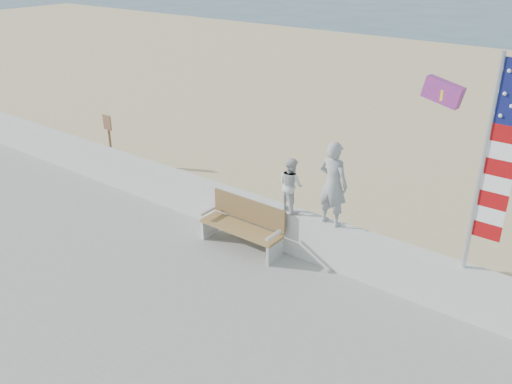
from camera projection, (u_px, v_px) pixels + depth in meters
ground at (190, 285)px, 10.28m from camera, size 220.00×220.00×0.00m
sand at (391, 151)px, 16.76m from camera, size 90.00×40.00×0.08m
seawall at (254, 217)px, 11.46m from camera, size 30.00×0.35×0.90m
adult at (333, 184)px, 9.93m from camera, size 0.62×0.43×1.64m
child at (291, 185)px, 10.55m from camera, size 0.64×0.57×1.10m
bench at (244, 224)px, 11.07m from camera, size 1.80×0.57×1.00m
flag at (492, 160)px, 8.02m from camera, size 0.50×0.08×3.50m
parafoil_kite at (444, 92)px, 11.22m from camera, size 0.91×0.31×0.61m
sign at (109, 136)px, 15.30m from camera, size 0.32×0.07×1.46m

